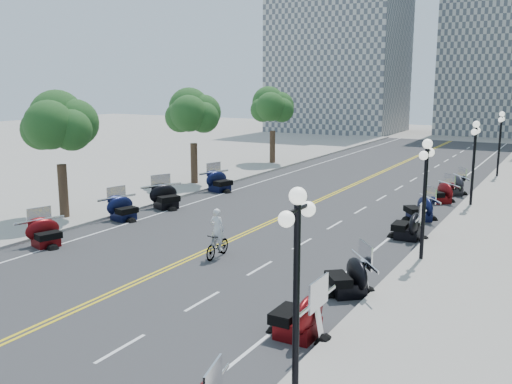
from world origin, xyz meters
The scene contains 45 objects.
ground centered at (0.00, 0.00, 0.00)m, with size 160.00×160.00×0.00m, color gray.
road centered at (0.00, 10.00, 0.00)m, with size 16.00×90.00×0.01m, color #333335.
centerline_yellow_a centered at (-0.12, 10.00, 0.01)m, with size 0.12×90.00×0.00m, color yellow.
centerline_yellow_b centered at (0.12, 10.00, 0.01)m, with size 0.12×90.00×0.00m, color yellow.
edge_line_north centered at (6.40, 10.00, 0.01)m, with size 0.12×90.00×0.00m, color white.
edge_line_south centered at (-6.40, 10.00, 0.01)m, with size 0.12×90.00×0.00m, color white.
lane_dash_4 centered at (3.20, -8.00, 0.01)m, with size 0.12×2.00×0.00m, color white.
lane_dash_5 centered at (3.20, -4.00, 0.01)m, with size 0.12×2.00×0.00m, color white.
lane_dash_6 centered at (3.20, 0.00, 0.01)m, with size 0.12×2.00×0.00m, color white.
lane_dash_7 centered at (3.20, 4.00, 0.01)m, with size 0.12×2.00×0.00m, color white.
lane_dash_8 centered at (3.20, 8.00, 0.01)m, with size 0.12×2.00×0.00m, color white.
lane_dash_9 centered at (3.20, 12.00, 0.01)m, with size 0.12×2.00×0.00m, color white.
lane_dash_10 centered at (3.20, 16.00, 0.01)m, with size 0.12×2.00×0.00m, color white.
lane_dash_11 centered at (3.20, 20.00, 0.01)m, with size 0.12×2.00×0.00m, color white.
lane_dash_12 centered at (3.20, 24.00, 0.01)m, with size 0.12×2.00×0.00m, color white.
lane_dash_13 centered at (3.20, 28.00, 0.01)m, with size 0.12×2.00×0.00m, color white.
lane_dash_14 centered at (3.20, 32.00, 0.01)m, with size 0.12×2.00×0.00m, color white.
lane_dash_15 centered at (3.20, 36.00, 0.01)m, with size 0.12×2.00×0.00m, color white.
lane_dash_16 centered at (3.20, 40.00, 0.01)m, with size 0.12×2.00×0.00m, color white.
lane_dash_17 centered at (3.20, 44.00, 0.01)m, with size 0.12×2.00×0.00m, color white.
lane_dash_18 centered at (3.20, 48.00, 0.01)m, with size 0.12×2.00×0.00m, color white.
lane_dash_19 centered at (3.20, 52.00, 0.01)m, with size 0.12×2.00×0.00m, color white.
sidewalk_north centered at (10.50, 10.00, 0.07)m, with size 5.00×90.00×0.15m, color #9E9991.
sidewalk_south centered at (-10.50, 10.00, 0.07)m, with size 5.00×90.00×0.15m, color #9E9991.
distant_block_a centered at (-18.00, 62.00, 13.00)m, with size 18.00×14.00×26.00m, color gray.
distant_block_b centered at (4.00, 68.00, 15.00)m, with size 16.00×12.00×30.00m, color gray.
street_lamp_1 centered at (8.60, -8.00, 2.60)m, with size 0.50×1.20×4.90m, color black, non-canonical shape.
street_lamp_2 centered at (8.60, 4.00, 2.60)m, with size 0.50×1.20×4.90m, color black, non-canonical shape.
street_lamp_3 centered at (8.60, 16.00, 2.60)m, with size 0.50×1.20×4.90m, color black, non-canonical shape.
street_lamp_4 centered at (8.60, 28.00, 2.60)m, with size 0.50×1.20×4.90m, color black, non-canonical shape.
tree_2 centered at (-10.00, 2.00, 4.75)m, with size 4.80×4.80×9.20m, color #235619, non-canonical shape.
tree_3 centered at (-10.00, 14.00, 4.75)m, with size 4.80×4.80×9.20m, color #235619, non-canonical shape.
tree_4 centered at (-10.00, 26.00, 4.75)m, with size 4.80×4.80×9.20m, color #235619, non-canonical shape.
motorcycle_n_4 centered at (7.19, -4.89, 0.77)m, with size 2.21×2.21×1.55m, color #590A0C, non-canonical shape.
motorcycle_n_5 centered at (7.27, -1.01, 0.75)m, with size 2.15×2.15×1.50m, color black, non-canonical shape.
motorcycle_n_7 centered at (7.19, 7.20, 0.75)m, with size 2.13×2.13×1.49m, color black, non-canonical shape.
motorcycle_n_8 centered at (6.75, 11.15, 0.74)m, with size 2.11×2.11×1.48m, color black, non-canonical shape.
motorcycle_n_9 centered at (6.76, 16.37, 0.71)m, with size 2.03×2.03×1.42m, color #590A0C, non-canonical shape.
motorcycle_n_10 centered at (6.92, 19.27, 0.74)m, with size 2.11×2.11×1.48m, color black, non-canonical shape.
motorcycle_s_5 centered at (-6.73, -2.06, 0.70)m, with size 1.99×1.99×1.39m, color #590A0C, non-canonical shape.
motorcycle_s_6 centered at (-7.11, 3.43, 0.72)m, with size 2.06×2.06×1.44m, color black, non-canonical shape.
motorcycle_s_7 centered at (-6.93, 6.85, 0.78)m, with size 2.24×2.24×1.57m, color black, non-canonical shape.
motorcycle_s_8 centered at (-7.03, 12.78, 0.78)m, with size 2.22×2.22×1.56m, color black, non-canonical shape.
bicycle centered at (0.95, 0.36, 0.54)m, with size 0.51×1.81×1.09m, color #A51414.
cyclist_rider centered at (0.95, 0.36, 1.98)m, with size 0.65×0.43×1.78m, color silver.
Camera 1 is at (13.78, -19.00, 7.35)m, focal length 40.00 mm.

